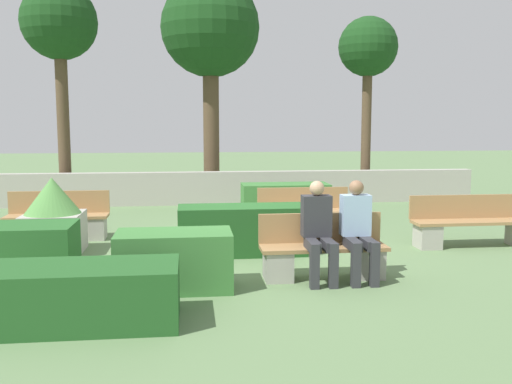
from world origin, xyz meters
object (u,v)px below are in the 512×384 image
at_px(bench_back, 474,226).
at_px(person_seated_woman, 358,226).
at_px(bench_left_side, 58,222).
at_px(person_seated_man, 318,227).
at_px(bench_front, 323,255).
at_px(tree_center_right, 368,52).
at_px(tree_leftmost, 59,27).
at_px(tree_center_left, 210,31).
at_px(bench_right_side, 305,217).
at_px(planter_corner_left, 53,216).

xyz_separation_m(bench_back, person_seated_woman, (-2.53, -1.76, 0.38)).
bearing_deg(bench_left_side, person_seated_man, -32.14).
height_order(bench_front, tree_center_right, tree_center_right).
relative_size(tree_leftmost, tree_center_left, 0.93).
xyz_separation_m(bench_right_side, tree_center_left, (-1.51, 5.28, 4.14)).
height_order(bench_right_side, tree_center_left, tree_center_left).
distance_m(bench_front, bench_right_side, 3.03).
relative_size(person_seated_man, tree_center_left, 0.22).
bearing_deg(person_seated_man, bench_back, 29.89).
xyz_separation_m(bench_left_side, tree_center_right, (7.05, 4.69, 3.58)).
relative_size(bench_back, tree_center_left, 0.36).
xyz_separation_m(tree_center_left, tree_center_right, (4.12, -0.62, -0.56)).
bearing_deg(tree_center_left, planter_corner_left, -113.36).
relative_size(bench_left_side, bench_back, 0.84).
bearing_deg(person_seated_man, bench_front, 53.99).
bearing_deg(person_seated_woman, person_seated_man, -179.98).
distance_m(bench_left_side, tree_center_right, 9.19).
xyz_separation_m(bench_left_side, tree_center_left, (2.92, 5.31, 4.14)).
height_order(bench_left_side, person_seated_man, person_seated_man).
distance_m(bench_left_side, bench_right_side, 4.44).
bearing_deg(bench_right_side, person_seated_woman, -91.33).
bearing_deg(bench_back, bench_front, -149.65).
bearing_deg(person_seated_woman, bench_front, 161.92).
bearing_deg(tree_center_left, tree_center_right, -8.56).
distance_m(bench_left_side, person_seated_woman, 5.48).
bearing_deg(bench_back, person_seated_man, -148.45).
relative_size(bench_back, planter_corner_left, 1.75).
bearing_deg(planter_corner_left, bench_front, -26.30).
relative_size(bench_front, planter_corner_left, 1.40).
bearing_deg(planter_corner_left, person_seated_man, -28.55).
height_order(bench_front, planter_corner_left, planter_corner_left).
height_order(bench_left_side, person_seated_woman, person_seated_woman).
xyz_separation_m(person_seated_man, tree_leftmost, (-4.78, 7.76, 3.67)).
bearing_deg(bench_back, tree_leftmost, 144.18).
xyz_separation_m(bench_left_side, bench_back, (7.02, -1.36, 0.01)).
height_order(tree_leftmost, tree_center_right, tree_leftmost).
xyz_separation_m(bench_left_side, planter_corner_left, (0.18, -1.06, 0.28)).
bearing_deg(person_seated_woman, bench_left_side, 145.24).
bearing_deg(planter_corner_left, bench_left_side, 99.47).
distance_m(person_seated_man, tree_center_right, 8.98).
bearing_deg(bench_left_side, bench_front, -30.18).
bearing_deg(bench_back, person_seated_woman, -143.56).
distance_m(planter_corner_left, tree_center_right, 9.55).
bearing_deg(tree_leftmost, person_seated_man, -58.39).
xyz_separation_m(bench_left_side, bench_right_side, (4.44, 0.03, -0.00)).
xyz_separation_m(bench_left_side, tree_leftmost, (-0.81, 4.64, 4.06)).
height_order(bench_left_side, bench_right_side, same).
bearing_deg(planter_corner_left, tree_leftmost, 99.81).
distance_m(bench_back, person_seated_man, 3.54).
bearing_deg(tree_leftmost, tree_center_right, 0.33).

